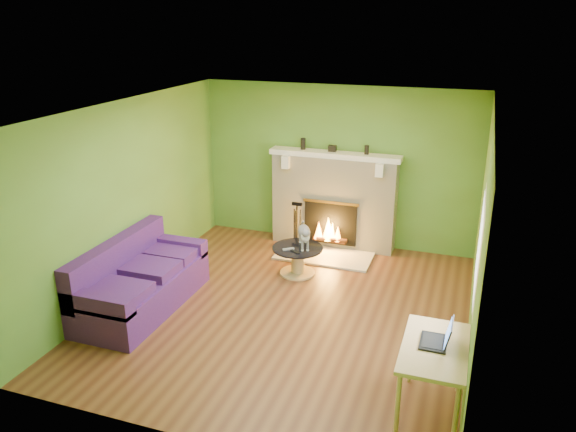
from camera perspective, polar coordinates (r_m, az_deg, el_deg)
name	(u,v)px	position (r m, az deg, el deg)	size (l,w,h in m)	color
floor	(287,310)	(7.39, -0.13, -9.51)	(5.00, 5.00, 0.00)	#582E19
ceiling	(287,109)	(6.52, -0.15, 10.81)	(5.00, 5.00, 0.00)	white
wall_back	(338,166)	(9.14, 5.05, 5.05)	(5.00, 5.00, 0.00)	#537E29
wall_front	(187,313)	(4.77, -10.23, -9.69)	(5.00, 5.00, 0.00)	#537E29
wall_left	(129,197)	(7.84, -15.86, 1.84)	(5.00, 5.00, 0.00)	#537E29
wall_right	(480,239)	(6.51, 18.92, -2.20)	(5.00, 5.00, 0.00)	#537E29
window_frame	(480,248)	(5.58, 18.90, -3.11)	(1.20, 1.20, 0.00)	silver
window_pane	(479,248)	(5.58, 18.82, -3.10)	(1.06, 1.06, 0.00)	white
fireplace	(334,201)	(9.12, 4.67, 1.56)	(2.10, 0.46, 1.58)	beige
hearth	(324,256)	(8.92, 3.69, -4.04)	(1.50, 0.75, 0.03)	beige
mantel	(335,155)	(8.89, 4.77, 6.23)	(2.10, 0.28, 0.08)	white
sofa	(139,282)	(7.58, -14.94, -6.49)	(0.90, 2.00, 0.90)	#441A64
coffee_table	(298,259)	(8.25, 0.97, -4.34)	(0.74, 0.74, 0.42)	tan
desk	(434,355)	(5.49, 14.63, -13.50)	(0.59, 1.03, 0.76)	tan
cat	(304,235)	(8.13, 1.64, -1.90)	(0.23, 0.61, 0.38)	slate
remote_silver	(288,249)	(8.10, 0.04, -3.37)	(0.17, 0.04, 0.02)	gray
remote_black	(295,252)	(8.02, 0.72, -3.65)	(0.16, 0.04, 0.02)	black
laptop	(435,332)	(5.42, 14.66, -11.29)	(0.29, 0.33, 0.24)	black
fire_tools	(297,225)	(9.04, 0.91, -0.92)	(0.21, 0.21, 0.78)	black
mantel_vase_left	(303,144)	(9.03, 1.54, 7.35)	(0.08, 0.08, 0.18)	black
mantel_vase_right	(367,150)	(8.79, 8.00, 6.68)	(0.07, 0.07, 0.14)	black
mantel_box	(332,148)	(8.91, 4.52, 6.86)	(0.12, 0.08, 0.10)	black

